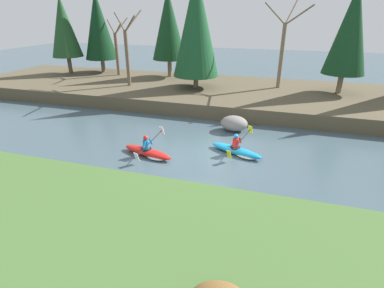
% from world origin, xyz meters
% --- Properties ---
extents(ground_plane, '(90.00, 90.00, 0.00)m').
position_xyz_m(ground_plane, '(0.00, 0.00, 0.00)').
color(ground_plane, '#425660').
extents(riverbank_near, '(44.00, 7.78, 0.54)m').
position_xyz_m(riverbank_near, '(0.00, -7.36, 0.27)').
color(riverbank_near, '#476B33').
rests_on(riverbank_near, ground).
extents(riverbank_far, '(44.00, 9.79, 0.91)m').
position_xyz_m(riverbank_far, '(0.00, 9.77, 0.46)').
color(riverbank_far, brown).
rests_on(riverbank_far, ground).
extents(conifer_tree_far_left, '(2.70, 2.70, 6.68)m').
position_xyz_m(conifer_tree_far_left, '(-15.89, 11.31, 5.01)').
color(conifer_tree_far_left, brown).
rests_on(conifer_tree_far_left, riverbank_far).
extents(conifer_tree_left, '(2.93, 2.93, 7.09)m').
position_xyz_m(conifer_tree_left, '(-13.39, 12.89, 5.06)').
color(conifer_tree_left, brown).
rests_on(conifer_tree_left, riverbank_far).
extents(conifer_tree_mid_left, '(2.88, 2.88, 7.16)m').
position_xyz_m(conifer_tree_mid_left, '(-6.51, 12.72, 5.23)').
color(conifer_tree_mid_left, '#7A664C').
rests_on(conifer_tree_mid_left, riverbank_far).
extents(conifer_tree_centre, '(3.37, 3.37, 8.06)m').
position_xyz_m(conifer_tree_centre, '(-3.09, 9.30, 5.40)').
color(conifer_tree_centre, brown).
rests_on(conifer_tree_centre, riverbank_far).
extents(conifer_tree_mid_right, '(2.82, 2.82, 7.18)m').
position_xyz_m(conifer_tree_mid_right, '(7.13, 10.69, 5.17)').
color(conifer_tree_mid_right, '#7A664C').
rests_on(conifer_tree_mid_right, riverbank_far).
extents(bare_tree_upstream, '(2.71, 2.68, 4.85)m').
position_xyz_m(bare_tree_upstream, '(-11.24, 12.09, 3.20)').
color(bare_tree_upstream, brown).
rests_on(bare_tree_upstream, riverbank_far).
extents(bare_tree_mid_upstream, '(3.04, 3.01, 5.47)m').
position_xyz_m(bare_tree_mid_upstream, '(-8.30, 8.56, 3.49)').
color(bare_tree_mid_upstream, brown).
rests_on(bare_tree_mid_upstream, riverbank_far).
extents(bare_tree_mid_downstream, '(3.41, 3.37, 6.17)m').
position_xyz_m(bare_tree_mid_downstream, '(2.95, 11.20, 3.82)').
color(bare_tree_mid_downstream, '#7A664C').
rests_on(bare_tree_mid_downstream, riverbank_far).
extents(kayaker_lead, '(2.73, 1.99, 1.20)m').
position_xyz_m(kayaker_lead, '(1.59, 0.42, 0.20)').
color(kayaker_lead, '#1993D6').
rests_on(kayaker_lead, ground).
extents(kayaker_middle, '(2.78, 2.04, 1.20)m').
position_xyz_m(kayaker_middle, '(-2.39, -0.97, 0.20)').
color(kayaker_middle, red).
rests_on(kayaker_middle, ground).
extents(boulder_midstream, '(1.54, 1.20, 0.87)m').
position_xyz_m(boulder_midstream, '(0.87, 3.46, 0.43)').
color(boulder_midstream, gray).
rests_on(boulder_midstream, ground).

